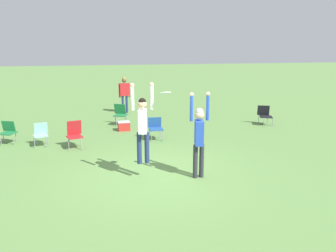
{
  "coord_description": "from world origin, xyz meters",
  "views": [
    {
      "loc": [
        -1.77,
        -7.88,
        3.24
      ],
      "look_at": [
        0.31,
        0.06,
        1.3
      ],
      "focal_mm": 35.0,
      "sensor_mm": 36.0,
      "label": 1
    }
  ],
  "objects_px": {
    "camping_chair_3": "(41,133)",
    "camping_chair_5": "(265,114)",
    "person_jumping": "(143,122)",
    "cooler_box": "(124,126)",
    "camping_chair_0": "(8,130)",
    "camping_chair_2": "(120,113)",
    "frisbee": "(166,93)",
    "camping_chair_4": "(155,127)",
    "person_defending": "(199,133)",
    "person_spectator_near": "(124,91)",
    "camping_chair_1": "(75,133)"
  },
  "relations": [
    {
      "from": "camping_chair_3",
      "to": "camping_chair_5",
      "type": "bearing_deg",
      "value": 173.63
    },
    {
      "from": "person_jumping",
      "to": "cooler_box",
      "type": "bearing_deg",
      "value": 11.53
    },
    {
      "from": "camping_chair_0",
      "to": "camping_chair_2",
      "type": "bearing_deg",
      "value": -130.87
    },
    {
      "from": "camping_chair_3",
      "to": "frisbee",
      "type": "bearing_deg",
      "value": 118.02
    },
    {
      "from": "cooler_box",
      "to": "camping_chair_4",
      "type": "bearing_deg",
      "value": -60.15
    },
    {
      "from": "person_defending",
      "to": "person_spectator_near",
      "type": "height_order",
      "value": "person_defending"
    },
    {
      "from": "camping_chair_0",
      "to": "camping_chair_4",
      "type": "xyz_separation_m",
      "value": [
        5.1,
        -0.87,
        0.04
      ]
    },
    {
      "from": "cooler_box",
      "to": "person_defending",
      "type": "bearing_deg",
      "value": -77.38
    },
    {
      "from": "camping_chair_0",
      "to": "camping_chair_2",
      "type": "relative_size",
      "value": 0.86
    },
    {
      "from": "person_spectator_near",
      "to": "cooler_box",
      "type": "distance_m",
      "value": 3.89
    },
    {
      "from": "camping_chair_1",
      "to": "camping_chair_2",
      "type": "relative_size",
      "value": 1.01
    },
    {
      "from": "person_jumping",
      "to": "person_defending",
      "type": "xyz_separation_m",
      "value": [
        1.37,
        -0.32,
        -0.3
      ]
    },
    {
      "from": "camping_chair_2",
      "to": "cooler_box",
      "type": "relative_size",
      "value": 1.89
    },
    {
      "from": "camping_chair_2",
      "to": "camping_chair_3",
      "type": "distance_m",
      "value": 3.91
    },
    {
      "from": "frisbee",
      "to": "camping_chair_4",
      "type": "bearing_deg",
      "value": 81.39
    },
    {
      "from": "person_spectator_near",
      "to": "camping_chair_5",
      "type": "bearing_deg",
      "value": -37.09
    },
    {
      "from": "camping_chair_2",
      "to": "camping_chair_4",
      "type": "xyz_separation_m",
      "value": [
        0.95,
        -2.75,
        -0.04
      ]
    },
    {
      "from": "frisbee",
      "to": "camping_chair_5",
      "type": "xyz_separation_m",
      "value": [
        5.72,
        4.93,
        -1.75
      ]
    },
    {
      "from": "frisbee",
      "to": "person_defending",
      "type": "bearing_deg",
      "value": -5.07
    },
    {
      "from": "camping_chair_0",
      "to": "cooler_box",
      "type": "bearing_deg",
      "value": -144.58
    },
    {
      "from": "camping_chair_2",
      "to": "camping_chair_0",
      "type": "bearing_deg",
      "value": 53.83
    },
    {
      "from": "person_jumping",
      "to": "camping_chair_4",
      "type": "relative_size",
      "value": 2.53
    },
    {
      "from": "camping_chair_0",
      "to": "camping_chair_3",
      "type": "height_order",
      "value": "camping_chair_3"
    },
    {
      "from": "frisbee",
      "to": "person_spectator_near",
      "type": "height_order",
      "value": "frisbee"
    },
    {
      "from": "camping_chair_5",
      "to": "camping_chair_1",
      "type": "bearing_deg",
      "value": 35.06
    },
    {
      "from": "cooler_box",
      "to": "camping_chair_5",
      "type": "bearing_deg",
      "value": -4.38
    },
    {
      "from": "frisbee",
      "to": "camping_chair_4",
      "type": "height_order",
      "value": "frisbee"
    },
    {
      "from": "person_defending",
      "to": "frisbee",
      "type": "relative_size",
      "value": 8.77
    },
    {
      "from": "camping_chair_4",
      "to": "cooler_box",
      "type": "relative_size",
      "value": 1.7
    },
    {
      "from": "camping_chair_1",
      "to": "camping_chair_3",
      "type": "relative_size",
      "value": 1.17
    },
    {
      "from": "person_defending",
      "to": "camping_chair_0",
      "type": "bearing_deg",
      "value": -118.0
    },
    {
      "from": "cooler_box",
      "to": "person_spectator_near",
      "type": "bearing_deg",
      "value": 81.94
    },
    {
      "from": "frisbee",
      "to": "cooler_box",
      "type": "relative_size",
      "value": 0.53
    },
    {
      "from": "camping_chair_0",
      "to": "camping_chair_4",
      "type": "height_order",
      "value": "camping_chair_4"
    },
    {
      "from": "camping_chair_1",
      "to": "cooler_box",
      "type": "relative_size",
      "value": 1.91
    },
    {
      "from": "camping_chair_5",
      "to": "cooler_box",
      "type": "bearing_deg",
      "value": 20.1
    },
    {
      "from": "person_jumping",
      "to": "cooler_box",
      "type": "distance_m",
      "value": 5.32
    },
    {
      "from": "frisbee",
      "to": "camping_chair_5",
      "type": "distance_m",
      "value": 7.76
    },
    {
      "from": "camping_chair_2",
      "to": "person_defending",
      "type": "bearing_deg",
      "value": 130.06
    },
    {
      "from": "frisbee",
      "to": "camping_chair_2",
      "type": "distance_m",
      "value": 6.72
    },
    {
      "from": "camping_chair_1",
      "to": "camping_chair_3",
      "type": "height_order",
      "value": "camping_chair_1"
    },
    {
      "from": "person_defending",
      "to": "camping_chair_4",
      "type": "height_order",
      "value": "person_defending"
    },
    {
      "from": "person_defending",
      "to": "camping_chair_2",
      "type": "distance_m",
      "value": 6.72
    },
    {
      "from": "frisbee",
      "to": "camping_chair_2",
      "type": "bearing_deg",
      "value": 93.38
    },
    {
      "from": "camping_chair_3",
      "to": "camping_chair_5",
      "type": "relative_size",
      "value": 0.94
    },
    {
      "from": "camping_chair_4",
      "to": "person_spectator_near",
      "type": "distance_m",
      "value": 5.44
    },
    {
      "from": "camping_chair_0",
      "to": "frisbee",
      "type": "bearing_deg",
      "value": 159.19
    },
    {
      "from": "camping_chair_2",
      "to": "person_spectator_near",
      "type": "xyz_separation_m",
      "value": [
        0.53,
        2.64,
        0.6
      ]
    },
    {
      "from": "frisbee",
      "to": "camping_chair_4",
      "type": "relative_size",
      "value": 0.31
    },
    {
      "from": "frisbee",
      "to": "camping_chair_3",
      "type": "height_order",
      "value": "frisbee"
    }
  ]
}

